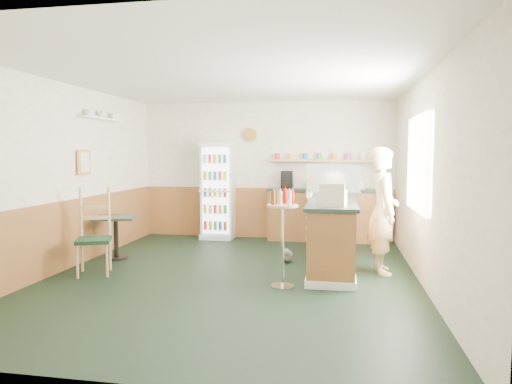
% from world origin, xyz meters
% --- Properties ---
extents(ground, '(6.00, 6.00, 0.00)m').
position_xyz_m(ground, '(0.00, 0.00, 0.00)').
color(ground, black).
rests_on(ground, ground).
extents(room_envelope, '(5.04, 6.02, 2.72)m').
position_xyz_m(room_envelope, '(-0.23, 0.73, 1.52)').
color(room_envelope, white).
rests_on(room_envelope, ground).
extents(service_counter, '(0.68, 3.01, 1.01)m').
position_xyz_m(service_counter, '(1.35, 1.07, 0.46)').
color(service_counter, '#AA6B37').
rests_on(service_counter, ground).
extents(back_counter, '(2.24, 0.42, 1.69)m').
position_xyz_m(back_counter, '(1.19, 2.80, 0.55)').
color(back_counter, '#AA6B37').
rests_on(back_counter, ground).
extents(drinks_fridge, '(0.63, 0.53, 1.91)m').
position_xyz_m(drinks_fridge, '(-0.91, 2.74, 0.95)').
color(drinks_fridge, silver).
rests_on(drinks_fridge, ground).
extents(display_case, '(0.86, 0.45, 0.49)m').
position_xyz_m(display_case, '(1.35, 1.56, 1.25)').
color(display_case, silver).
rests_on(display_case, service_counter).
extents(cash_register, '(0.39, 0.40, 0.20)m').
position_xyz_m(cash_register, '(1.35, -0.06, 1.11)').
color(cash_register, beige).
rests_on(cash_register, service_counter).
extents(shopkeeper, '(0.49, 0.64, 1.77)m').
position_xyz_m(shopkeeper, '(2.05, 0.56, 0.89)').
color(shopkeeper, tan).
rests_on(shopkeeper, ground).
extents(condiment_stand, '(0.39, 0.39, 1.22)m').
position_xyz_m(condiment_stand, '(0.75, -0.38, 0.79)').
color(condiment_stand, silver).
rests_on(condiment_stand, ground).
extents(newspaper_rack, '(0.09, 0.40, 0.81)m').
position_xyz_m(newspaper_rack, '(0.99, 1.20, 0.64)').
color(newspaper_rack, black).
rests_on(newspaper_rack, ground).
extents(cafe_table, '(0.77, 0.77, 0.69)m').
position_xyz_m(cafe_table, '(-2.05, 0.69, 0.49)').
color(cafe_table, black).
rests_on(cafe_table, ground).
extents(cafe_chair, '(0.58, 0.59, 1.20)m').
position_xyz_m(cafe_chair, '(-1.91, -0.12, 0.63)').
color(cafe_chair, black).
rests_on(cafe_chair, ground).
extents(dog_doorstop, '(0.19, 0.25, 0.23)m').
position_xyz_m(dog_doorstop, '(0.66, 0.96, 0.11)').
color(dog_doorstop, gray).
rests_on(dog_doorstop, ground).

